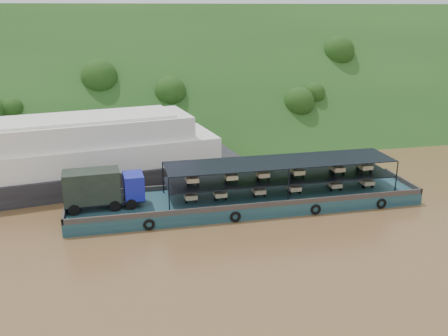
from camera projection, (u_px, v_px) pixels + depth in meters
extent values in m
plane|color=brown|center=(250.00, 205.00, 50.55)|extent=(160.00, 160.00, 0.00)
cube|color=#183B15|center=(192.00, 127.00, 83.99)|extent=(140.00, 39.60, 39.60)
cube|color=#122F41|center=(246.00, 201.00, 50.12)|extent=(35.00, 7.00, 1.20)
cube|color=#592D19|center=(238.00, 182.00, 53.02)|extent=(35.00, 0.20, 0.50)
cube|color=#592D19|center=(256.00, 205.00, 46.70)|extent=(35.00, 0.20, 0.50)
cube|color=#592D19|center=(403.00, 180.00, 53.53)|extent=(0.20, 7.00, 0.50)
cube|color=#592D19|center=(65.00, 208.00, 46.19)|extent=(0.20, 7.00, 0.50)
torus|color=black|center=(149.00, 225.00, 44.73)|extent=(1.06, 0.26, 1.06)
torus|color=black|center=(235.00, 217.00, 46.41)|extent=(1.06, 0.26, 1.06)
torus|color=black|center=(316.00, 210.00, 48.10)|extent=(1.06, 0.26, 1.06)
torus|color=black|center=(382.00, 204.00, 49.58)|extent=(1.06, 0.26, 1.06)
cylinder|color=black|center=(74.00, 210.00, 45.00)|extent=(1.08, 0.42, 1.06)
cylinder|color=black|center=(74.00, 201.00, 47.04)|extent=(1.08, 0.42, 1.06)
cylinder|color=black|center=(115.00, 206.00, 45.92)|extent=(1.08, 0.42, 1.06)
cylinder|color=black|center=(113.00, 197.00, 47.96)|extent=(1.08, 0.42, 1.06)
cylinder|color=black|center=(131.00, 204.00, 46.30)|extent=(1.08, 0.42, 1.06)
cylinder|color=black|center=(129.00, 196.00, 48.34)|extent=(1.08, 0.42, 1.06)
cube|color=black|center=(105.00, 201.00, 46.68)|extent=(7.31, 2.68, 0.21)
cube|color=#161E9D|center=(134.00, 186.00, 47.01)|extent=(1.92, 2.63, 2.33)
cube|color=black|center=(143.00, 181.00, 47.11)|extent=(0.17, 2.12, 0.95)
cube|color=black|center=(92.00, 186.00, 45.94)|extent=(5.20, 2.79, 2.97)
cube|color=black|center=(280.00, 177.00, 50.17)|extent=(23.00, 5.00, 0.12)
cube|color=black|center=(281.00, 162.00, 49.67)|extent=(23.00, 5.00, 0.08)
cylinder|color=black|center=(169.00, 195.00, 45.42)|extent=(0.12, 0.12, 3.30)
cylinder|color=black|center=(163.00, 178.00, 50.06)|extent=(0.12, 0.12, 3.30)
cylinder|color=black|center=(288.00, 185.00, 47.85)|extent=(0.12, 0.12, 3.30)
cylinder|color=black|center=(272.00, 170.00, 52.49)|extent=(0.12, 0.12, 3.30)
cylinder|color=black|center=(396.00, 177.00, 50.27)|extent=(0.12, 0.12, 3.30)
cylinder|color=black|center=(372.00, 163.00, 54.92)|extent=(0.12, 0.12, 3.30)
cylinder|color=black|center=(188.00, 194.00, 49.63)|extent=(0.12, 0.52, 0.52)
cylinder|color=black|center=(186.00, 201.00, 47.85)|extent=(0.14, 0.52, 0.52)
cylinder|color=black|center=(196.00, 200.00, 48.06)|extent=(0.14, 0.52, 0.52)
cube|color=beige|center=(191.00, 196.00, 48.18)|extent=(1.15, 1.50, 0.44)
cube|color=red|center=(189.00, 190.00, 49.19)|extent=(0.55, 0.80, 0.80)
cube|color=red|center=(189.00, 186.00, 48.85)|extent=(0.50, 0.10, 0.10)
cylinder|color=black|center=(217.00, 192.00, 50.24)|extent=(0.12, 0.52, 0.52)
cylinder|color=black|center=(216.00, 198.00, 48.46)|extent=(0.14, 0.52, 0.52)
cylinder|color=black|center=(226.00, 197.00, 48.68)|extent=(0.14, 0.52, 0.52)
cube|color=beige|center=(220.00, 193.00, 48.79)|extent=(1.15, 1.50, 0.44)
cube|color=#AA2A0B|center=(217.00, 188.00, 49.80)|extent=(0.55, 0.80, 0.80)
cube|color=#AA2A0B|center=(218.00, 184.00, 49.47)|extent=(0.50, 0.10, 0.10)
cylinder|color=black|center=(254.00, 189.00, 51.07)|extent=(0.12, 0.52, 0.52)
cylinder|color=black|center=(255.00, 195.00, 49.30)|extent=(0.14, 0.52, 0.52)
cylinder|color=black|center=(264.00, 194.00, 49.51)|extent=(0.14, 0.52, 0.52)
cube|color=beige|center=(259.00, 190.00, 49.62)|extent=(1.15, 1.50, 0.44)
cube|color=#AB0B11|center=(255.00, 185.00, 50.64)|extent=(0.55, 0.80, 0.80)
cube|color=#AB0B11|center=(256.00, 181.00, 50.30)|extent=(0.50, 0.10, 0.10)
cylinder|color=black|center=(289.00, 186.00, 51.86)|extent=(0.12, 0.52, 0.52)
cylinder|color=black|center=(290.00, 192.00, 50.08)|extent=(0.14, 0.52, 0.52)
cylinder|color=black|center=(300.00, 191.00, 50.29)|extent=(0.14, 0.52, 0.52)
cube|color=beige|center=(294.00, 187.00, 50.41)|extent=(1.15, 1.50, 0.44)
cube|color=red|center=(290.00, 182.00, 51.42)|extent=(0.55, 0.80, 0.80)
cube|color=red|center=(291.00, 178.00, 51.08)|extent=(0.50, 0.10, 0.10)
cylinder|color=black|center=(328.00, 183.00, 52.79)|extent=(0.12, 0.52, 0.52)
cylinder|color=black|center=(331.00, 189.00, 51.01)|extent=(0.14, 0.52, 0.52)
cylinder|color=black|center=(340.00, 188.00, 51.23)|extent=(0.14, 0.52, 0.52)
cube|color=#CAB28F|center=(334.00, 184.00, 51.34)|extent=(1.15, 1.50, 0.44)
cube|color=red|center=(330.00, 179.00, 52.35)|extent=(0.55, 0.80, 0.80)
cube|color=red|center=(331.00, 175.00, 52.02)|extent=(0.50, 0.10, 0.10)
cylinder|color=black|center=(360.00, 180.00, 53.56)|extent=(0.12, 0.52, 0.52)
cylinder|color=black|center=(364.00, 186.00, 51.78)|extent=(0.14, 0.52, 0.52)
cylinder|color=black|center=(372.00, 185.00, 51.99)|extent=(0.14, 0.52, 0.52)
cube|color=beige|center=(367.00, 182.00, 52.11)|extent=(1.15, 1.50, 0.44)
cube|color=red|center=(361.00, 176.00, 53.12)|extent=(0.55, 0.80, 0.80)
cube|color=red|center=(363.00, 173.00, 52.78)|extent=(0.50, 0.10, 0.10)
cylinder|color=black|center=(190.00, 177.00, 49.14)|extent=(0.12, 0.52, 0.52)
cylinder|color=black|center=(187.00, 184.00, 47.36)|extent=(0.14, 0.52, 0.52)
cylinder|color=black|center=(198.00, 183.00, 47.57)|extent=(0.14, 0.52, 0.52)
cube|color=beige|center=(192.00, 179.00, 47.69)|extent=(1.15, 1.50, 0.44)
cube|color=red|center=(190.00, 173.00, 48.70)|extent=(0.55, 0.80, 0.80)
cube|color=red|center=(190.00, 169.00, 48.36)|extent=(0.50, 0.10, 0.10)
cylinder|color=black|center=(227.00, 175.00, 49.94)|extent=(0.12, 0.52, 0.52)
cylinder|color=black|center=(226.00, 181.00, 48.17)|extent=(0.14, 0.52, 0.52)
cylinder|color=black|center=(237.00, 180.00, 48.38)|extent=(0.14, 0.52, 0.52)
cube|color=beige|center=(231.00, 176.00, 48.49)|extent=(1.15, 1.50, 0.44)
cube|color=#184591|center=(228.00, 171.00, 49.51)|extent=(0.55, 0.80, 0.80)
cube|color=#184591|center=(228.00, 166.00, 49.17)|extent=(0.50, 0.10, 0.10)
cylinder|color=black|center=(258.00, 172.00, 50.62)|extent=(0.12, 0.52, 0.52)
cylinder|color=black|center=(258.00, 178.00, 48.85)|extent=(0.14, 0.52, 0.52)
cylinder|color=black|center=(268.00, 178.00, 49.06)|extent=(0.14, 0.52, 0.52)
cube|color=#C9B98E|center=(262.00, 174.00, 49.17)|extent=(1.15, 1.50, 0.44)
cube|color=red|center=(259.00, 168.00, 50.19)|extent=(0.55, 0.80, 0.80)
cube|color=red|center=(260.00, 164.00, 49.85)|extent=(0.50, 0.10, 0.10)
cylinder|color=black|center=(292.00, 170.00, 51.39)|extent=(0.12, 0.52, 0.52)
cylinder|color=black|center=(294.00, 176.00, 49.62)|extent=(0.14, 0.52, 0.52)
cylinder|color=black|center=(303.00, 175.00, 49.83)|extent=(0.14, 0.52, 0.52)
cube|color=#BEBA87|center=(297.00, 171.00, 49.94)|extent=(1.15, 1.50, 0.44)
cube|color=beige|center=(293.00, 166.00, 50.96)|extent=(0.55, 0.80, 0.80)
cube|color=beige|center=(294.00, 162.00, 50.62)|extent=(0.50, 0.10, 0.10)
cylinder|color=black|center=(331.00, 167.00, 52.31)|extent=(0.12, 0.52, 0.52)
cylinder|color=black|center=(334.00, 173.00, 50.53)|extent=(0.14, 0.52, 0.52)
cylinder|color=black|center=(343.00, 172.00, 50.74)|extent=(0.14, 0.52, 0.52)
cube|color=tan|center=(337.00, 168.00, 50.86)|extent=(1.15, 1.50, 0.44)
cube|color=#B4180C|center=(333.00, 163.00, 51.87)|extent=(0.55, 0.80, 0.80)
cube|color=#B4180C|center=(334.00, 159.00, 51.53)|extent=(0.50, 0.10, 0.10)
cylinder|color=black|center=(358.00, 165.00, 52.95)|extent=(0.12, 0.52, 0.52)
cylinder|color=black|center=(362.00, 171.00, 51.18)|extent=(0.14, 0.52, 0.52)
cylinder|color=black|center=(371.00, 170.00, 51.39)|extent=(0.14, 0.52, 0.52)
cube|color=#C4BA8B|center=(365.00, 166.00, 51.50)|extent=(1.15, 1.50, 0.44)
cube|color=tan|center=(360.00, 161.00, 52.52)|extent=(0.55, 0.80, 0.80)
cube|color=tan|center=(361.00, 157.00, 52.18)|extent=(0.50, 0.10, 0.10)
cube|color=black|center=(70.00, 177.00, 55.58)|extent=(39.88, 15.70, 2.33)
cube|color=white|center=(67.00, 155.00, 54.80)|extent=(33.97, 13.83, 2.72)
cube|color=white|center=(65.00, 132.00, 54.00)|extent=(28.07, 11.95, 2.52)
cube|color=white|center=(64.00, 119.00, 53.58)|extent=(24.08, 10.38, 0.29)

